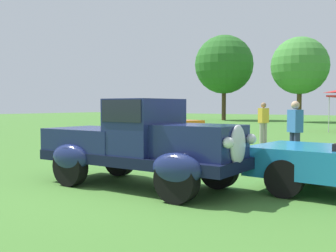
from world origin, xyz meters
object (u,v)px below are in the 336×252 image
Objects in this scene: feature_pickup_truck at (142,142)px; spectator_near_truck at (263,122)px; show_car_orange at (164,123)px; spectator_by_row at (295,130)px.

spectator_near_truck is (-1.35, 9.69, 0.05)m from feature_pickup_truck.
spectator_near_truck is (6.54, -2.26, 0.31)m from show_car_orange.
show_car_orange is 11.90m from spectator_by_row.
feature_pickup_truck is 2.53× the size of spectator_near_truck.
show_car_orange is 2.80× the size of spectator_by_row.
spectator_near_truck and spectator_by_row have the same top height.
feature_pickup_truck is 0.90× the size of show_car_orange.
spectator_near_truck reaches higher than show_car_orange.
spectator_by_row reaches higher than show_car_orange.
spectator_near_truck is at bearing 97.93° from feature_pickup_truck.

